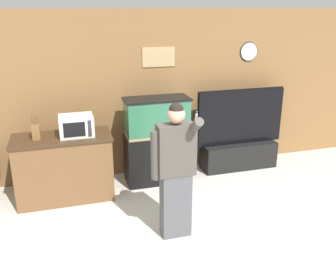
{
  "coord_description": "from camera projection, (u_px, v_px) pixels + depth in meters",
  "views": [
    {
      "loc": [
        -1.54,
        -2.94,
        2.62
      ],
      "look_at": [
        -0.24,
        1.46,
        1.05
      ],
      "focal_mm": 40.0,
      "sensor_mm": 36.0,
      "label": 1
    }
  ],
  "objects": [
    {
      "name": "knife_block",
      "position": [
        36.0,
        131.0,
        4.97
      ],
      "size": [
        0.1,
        0.1,
        0.32
      ],
      "color": "brown",
      "rests_on": "counter_island"
    },
    {
      "name": "microwave",
      "position": [
        76.0,
        126.0,
        5.12
      ],
      "size": [
        0.46,
        0.37,
        0.28
      ],
      "color": "white",
      "rests_on": "counter_island"
    },
    {
      "name": "aquarium_on_stand",
      "position": [
        157.0,
        141.0,
        5.74
      ],
      "size": [
        0.98,
        0.46,
        1.34
      ],
      "color": "black",
      "rests_on": "ground_plane"
    },
    {
      "name": "person_standing",
      "position": [
        175.0,
        169.0,
        4.28
      ],
      "size": [
        0.52,
        0.39,
        1.64
      ],
      "color": "#515156",
      "rests_on": "ground_plane"
    },
    {
      "name": "wall_back_paneled",
      "position": [
        160.0,
        93.0,
        6.01
      ],
      "size": [
        10.0,
        0.08,
        2.6
      ],
      "color": "olive",
      "rests_on": "ground_plane"
    },
    {
      "name": "tv_on_stand",
      "position": [
        239.0,
        145.0,
        6.33
      ],
      "size": [
        1.52,
        0.4,
        1.36
      ],
      "color": "black",
      "rests_on": "ground_plane"
    },
    {
      "name": "counter_island",
      "position": [
        64.0,
        167.0,
        5.27
      ],
      "size": [
        1.35,
        0.64,
        0.94
      ],
      "color": "brown",
      "rests_on": "ground_plane"
    }
  ]
}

